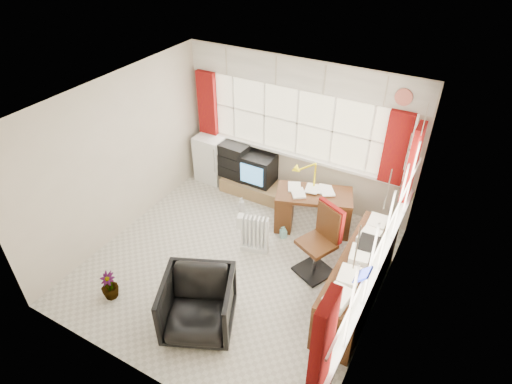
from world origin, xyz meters
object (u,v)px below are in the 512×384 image
office_chair (198,305)px  crt_tv (259,168)px  mini_fridge (213,157)px  tv_bench (259,189)px  desk_lamp (315,170)px  credenza (357,279)px  task_chair (323,238)px  radiator (255,237)px  desk (313,209)px

office_chair → crt_tv: size_ratio=1.49×
mini_fridge → tv_bench: bearing=-4.4°
office_chair → crt_tv: (-0.78, 2.95, 0.12)m
tv_bench → desk_lamp: bearing=-12.6°
desk_lamp → office_chair: desk_lamp is taller
office_chair → tv_bench: bearing=79.9°
office_chair → crt_tv: office_chair is taller
desk_lamp → credenza: bearing=-47.4°
office_chair → mini_fridge: 3.43m
task_chair → radiator: bearing=-173.9°
desk → mini_fridge: (-2.22, 0.47, 0.07)m
credenza → desk_lamp: bearing=132.6°
office_chair → radiator: (-0.09, 1.56, -0.14)m
office_chair → tv_bench: (-0.72, 2.87, -0.27)m
desk_lamp → credenza: size_ratio=0.24×
tv_bench → task_chair: bearing=-35.9°
desk → task_chair: size_ratio=1.17×
desk_lamp → credenza: desk_lamp is taller
desk → credenza: (1.10, -1.13, 0.02)m
radiator → credenza: bearing=-7.5°
credenza → crt_tv: 2.84m
credenza → tv_bench: 2.75m
office_chair → credenza: 2.06m
mini_fridge → office_chair: bearing=-59.1°
crt_tv → mini_fridge: (-0.99, -0.01, -0.07)m
radiator → crt_tv: bearing=116.4°
task_chair → credenza: (0.63, -0.33, -0.19)m
tv_bench → crt_tv: bearing=123.8°
desk_lamp → mini_fridge: size_ratio=0.54×
desk_lamp → radiator: desk_lamp is taller
task_chair → radiator: (-1.02, -0.11, -0.34)m
desk → desk_lamp: size_ratio=2.73×
tv_bench → mini_fridge: 1.09m
tv_bench → crt_tv: crt_tv is taller
task_chair → mini_fridge: 2.99m
mini_fridge → radiator: bearing=-39.5°
desk_lamp → crt_tv: 1.31m
desk → task_chair: (0.47, -0.81, 0.21)m
mini_fridge → credenza: bearing=-25.7°
desk → crt_tv: crt_tv is taller
credenza → tv_bench: size_ratio=1.43×
credenza → crt_tv: bearing=145.5°
task_chair → office_chair: size_ratio=1.29×
desk_lamp → tv_bench: (-1.11, 0.25, -0.88)m
task_chair → mini_fridge: (-2.70, 1.27, -0.14)m
desk_lamp → office_chair: (-0.39, -2.62, -0.62)m
crt_tv → mini_fridge: mini_fridge is taller
tv_bench → credenza: bearing=-33.7°
task_chair → desk: bearing=120.3°
desk_lamp → tv_bench: 1.44m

